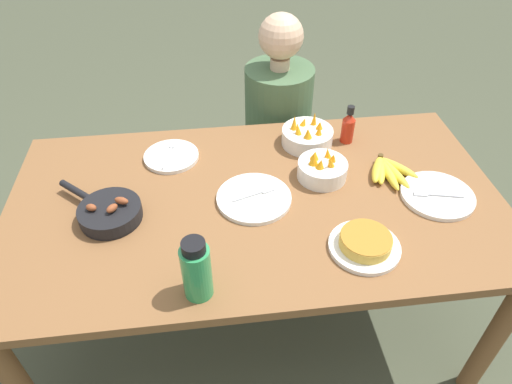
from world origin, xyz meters
The scene contains 13 objects.
ground_plane centered at (0.00, 0.00, 0.00)m, with size 14.00×14.00×0.00m, color #474C38.
dining_table centered at (0.00, 0.00, 0.64)m, with size 1.72×0.94×0.73m.
banana_bunch centered at (0.50, 0.08, 0.75)m, with size 0.20×0.20×0.04m.
skillet centered at (-0.49, -0.04, 0.76)m, with size 0.29×0.28×0.08m.
frittata_plate_center centered at (0.30, -0.27, 0.75)m, with size 0.22×0.22×0.05m.
empty_plate_near_front centered at (-0.30, 0.27, 0.74)m, with size 0.21×0.21×0.02m.
empty_plate_far_left centered at (0.63, -0.07, 0.74)m, with size 0.25×0.25×0.02m.
empty_plate_far_right centered at (-0.01, -0.01, 0.74)m, with size 0.26×0.26×0.02m.
fruit_bowl_mango centered at (0.25, 0.09, 0.77)m, with size 0.18×0.18×0.12m.
fruit_bowl_citrus centered at (0.24, 0.30, 0.77)m, with size 0.20×0.20×0.12m.
water_bottle centered at (-0.21, -0.37, 0.83)m, with size 0.08×0.08×0.20m.
hot_sauce_bottle centered at (0.41, 0.30, 0.80)m, with size 0.05×0.05×0.16m.
person_figure centered at (0.19, 0.67, 0.46)m, with size 0.34×0.34×1.13m.
Camera 1 is at (-0.14, -1.17, 1.79)m, focal length 32.00 mm.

